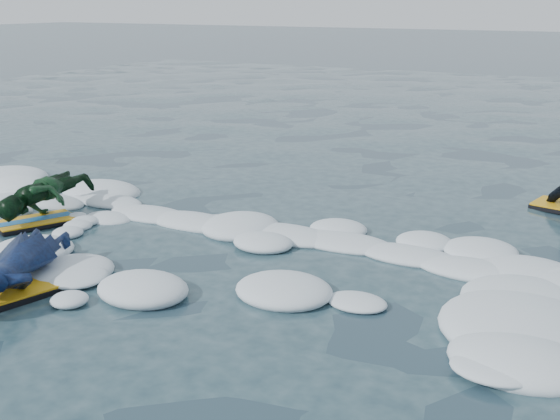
{
  "coord_description": "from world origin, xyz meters",
  "views": [
    {
      "loc": [
        4.82,
        -5.08,
        2.6
      ],
      "look_at": [
        1.24,
        1.6,
        0.33
      ],
      "focal_mm": 45.0,
      "sensor_mm": 36.0,
      "label": 1
    }
  ],
  "objects": [
    {
      "name": "foam_band",
      "position": [
        0.0,
        1.03,
        0.0
      ],
      "size": [
        12.0,
        3.1,
        0.3
      ],
      "primitive_type": null,
      "color": "silver",
      "rests_on": "ground"
    },
    {
      "name": "ground",
      "position": [
        0.0,
        0.0,
        0.0
      ],
      "size": [
        120.0,
        120.0,
        0.0
      ],
      "primitive_type": "plane",
      "color": "#162535",
      "rests_on": "ground"
    },
    {
      "name": "prone_woman_unit",
      "position": [
        -0.19,
        -0.94,
        0.22
      ],
      "size": [
        1.17,
        1.77,
        0.43
      ],
      "rotation": [
        0.0,
        0.0,
        1.28
      ],
      "color": "black",
      "rests_on": "ground"
    },
    {
      "name": "prone_child_unit",
      "position": [
        -1.57,
        0.8,
        0.28
      ],
      "size": [
        0.85,
        1.42,
        0.54
      ],
      "rotation": [
        0.0,
        0.0,
        1.12
      ],
      "color": "black",
      "rests_on": "ground"
    }
  ]
}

